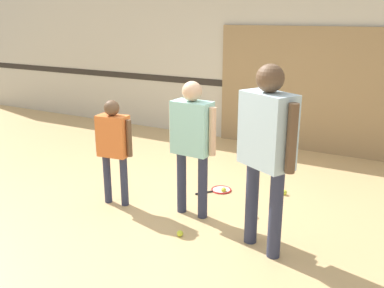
{
  "coord_description": "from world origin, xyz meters",
  "views": [
    {
      "loc": [
        2.37,
        -3.94,
        2.24
      ],
      "look_at": [
        0.19,
        0.04,
        0.86
      ],
      "focal_mm": 40.0,
      "sensor_mm": 36.0,
      "label": 1
    }
  ],
  "objects_px": {
    "person_student_left": "(113,141)",
    "person_student_right": "(267,140)",
    "tennis_ball_near_instructor": "(180,233)",
    "tennis_ball_stray_left": "(284,192)",
    "tennis_ball_stray_right": "(253,214)",
    "tennis_ball_by_spare_racket": "(224,190)",
    "racket_spare_on_floor": "(220,190)",
    "person_instructor": "(192,135)"
  },
  "relations": [
    {
      "from": "person_student_left",
      "to": "person_student_right",
      "type": "relative_size",
      "value": 0.71
    },
    {
      "from": "person_student_left",
      "to": "tennis_ball_stray_right",
      "type": "height_order",
      "value": "person_student_left"
    },
    {
      "from": "tennis_ball_by_spare_racket",
      "to": "tennis_ball_stray_left",
      "type": "bearing_deg",
      "value": 22.72
    },
    {
      "from": "tennis_ball_near_instructor",
      "to": "person_instructor",
      "type": "bearing_deg",
      "value": 105.16
    },
    {
      "from": "person_instructor",
      "to": "racket_spare_on_floor",
      "type": "relative_size",
      "value": 3.17
    },
    {
      "from": "person_student_right",
      "to": "tennis_ball_near_instructor",
      "type": "relative_size",
      "value": 27.67
    },
    {
      "from": "person_instructor",
      "to": "tennis_ball_by_spare_racket",
      "type": "bearing_deg",
      "value": 88.47
    },
    {
      "from": "person_instructor",
      "to": "tennis_ball_stray_right",
      "type": "distance_m",
      "value": 1.17
    },
    {
      "from": "tennis_ball_stray_right",
      "to": "person_student_left",
      "type": "bearing_deg",
      "value": -164.14
    },
    {
      "from": "racket_spare_on_floor",
      "to": "tennis_ball_stray_left",
      "type": "distance_m",
      "value": 0.84
    },
    {
      "from": "person_student_right",
      "to": "person_student_left",
      "type": "bearing_deg",
      "value": 22.95
    },
    {
      "from": "tennis_ball_stray_left",
      "to": "person_instructor",
      "type": "bearing_deg",
      "value": -126.46
    },
    {
      "from": "person_student_right",
      "to": "tennis_ball_stray_left",
      "type": "distance_m",
      "value": 1.79
    },
    {
      "from": "person_student_left",
      "to": "tennis_ball_stray_left",
      "type": "relative_size",
      "value": 19.59
    },
    {
      "from": "racket_spare_on_floor",
      "to": "tennis_ball_stray_right",
      "type": "relative_size",
      "value": 7.43
    },
    {
      "from": "person_student_left",
      "to": "tennis_ball_by_spare_racket",
      "type": "height_order",
      "value": "person_student_left"
    },
    {
      "from": "tennis_ball_stray_left",
      "to": "tennis_ball_by_spare_racket",
      "type": "bearing_deg",
      "value": -157.28
    },
    {
      "from": "tennis_ball_near_instructor",
      "to": "tennis_ball_by_spare_racket",
      "type": "xyz_separation_m",
      "value": [
        -0.08,
        1.27,
        0.0
      ]
    },
    {
      "from": "person_instructor",
      "to": "racket_spare_on_floor",
      "type": "height_order",
      "value": "person_instructor"
    },
    {
      "from": "person_student_right",
      "to": "tennis_ball_by_spare_racket",
      "type": "height_order",
      "value": "person_student_right"
    },
    {
      "from": "person_student_left",
      "to": "tennis_ball_stray_left",
      "type": "xyz_separation_m",
      "value": [
        1.74,
        1.25,
        -0.77
      ]
    },
    {
      "from": "person_instructor",
      "to": "person_student_right",
      "type": "relative_size",
      "value": 0.85
    },
    {
      "from": "person_student_left",
      "to": "person_student_right",
      "type": "bearing_deg",
      "value": -11.8
    },
    {
      "from": "person_student_right",
      "to": "tennis_ball_near_instructor",
      "type": "xyz_separation_m",
      "value": [
        -0.83,
        -0.18,
        -1.1
      ]
    },
    {
      "from": "tennis_ball_stray_right",
      "to": "tennis_ball_by_spare_racket",
      "type": "bearing_deg",
      "value": 140.94
    },
    {
      "from": "person_student_right",
      "to": "tennis_ball_near_instructor",
      "type": "bearing_deg",
      "value": 39.5
    },
    {
      "from": "racket_spare_on_floor",
      "to": "tennis_ball_by_spare_racket",
      "type": "relative_size",
      "value": 7.43
    },
    {
      "from": "person_student_left",
      "to": "tennis_ball_stray_right",
      "type": "distance_m",
      "value": 1.84
    },
    {
      "from": "person_instructor",
      "to": "tennis_ball_near_instructor",
      "type": "distance_m",
      "value": 1.07
    },
    {
      "from": "person_student_right",
      "to": "tennis_ball_stray_right",
      "type": "height_order",
      "value": "person_student_right"
    },
    {
      "from": "tennis_ball_near_instructor",
      "to": "tennis_ball_by_spare_racket",
      "type": "height_order",
      "value": "same"
    },
    {
      "from": "tennis_ball_near_instructor",
      "to": "racket_spare_on_floor",
      "type": "bearing_deg",
      "value": 96.56
    },
    {
      "from": "tennis_ball_near_instructor",
      "to": "person_student_right",
      "type": "bearing_deg",
      "value": 12.0
    },
    {
      "from": "racket_spare_on_floor",
      "to": "tennis_ball_by_spare_racket",
      "type": "xyz_separation_m",
      "value": [
        0.07,
        -0.02,
        0.02
      ]
    },
    {
      "from": "racket_spare_on_floor",
      "to": "tennis_ball_stray_left",
      "type": "height_order",
      "value": "tennis_ball_stray_left"
    },
    {
      "from": "tennis_ball_near_instructor",
      "to": "tennis_ball_stray_left",
      "type": "height_order",
      "value": "same"
    },
    {
      "from": "person_student_right",
      "to": "tennis_ball_stray_right",
      "type": "bearing_deg",
      "value": -35.13
    },
    {
      "from": "person_instructor",
      "to": "tennis_ball_near_instructor",
      "type": "relative_size",
      "value": 23.58
    },
    {
      "from": "tennis_ball_stray_left",
      "to": "tennis_ball_stray_right",
      "type": "relative_size",
      "value": 1.0
    },
    {
      "from": "racket_spare_on_floor",
      "to": "tennis_ball_by_spare_racket",
      "type": "bearing_deg",
      "value": 109.61
    },
    {
      "from": "tennis_ball_near_instructor",
      "to": "tennis_ball_stray_right",
      "type": "relative_size",
      "value": 1.0
    },
    {
      "from": "tennis_ball_stray_right",
      "to": "person_instructor",
      "type": "bearing_deg",
      "value": -157.71
    }
  ]
}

